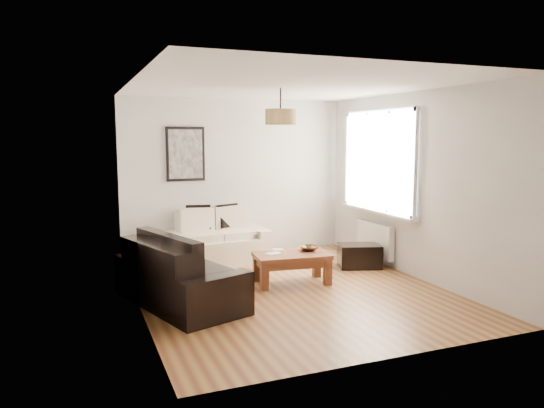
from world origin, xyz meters
name	(u,v)px	position (x,y,z in m)	size (l,w,h in m)	color
floor	(289,289)	(0.00, 0.00, 0.00)	(4.50, 4.50, 0.00)	brown
ceiling	(290,86)	(0.00, 0.00, 2.60)	(3.80, 4.50, 0.00)	white
wall_back	(236,177)	(0.00, 2.25, 1.30)	(3.80, 0.04, 2.60)	silver
wall_front	(394,215)	(0.00, -2.25, 1.30)	(3.80, 0.04, 2.60)	silver
wall_left	(136,197)	(-1.90, 0.00, 1.30)	(0.04, 4.50, 2.60)	silver
wall_right	(413,185)	(1.90, 0.00, 1.30)	(0.04, 4.50, 2.60)	silver
window_bay	(379,161)	(1.86, 0.80, 1.60)	(0.14, 1.90, 1.60)	white
radiator	(375,239)	(1.82, 0.80, 0.38)	(0.10, 0.90, 0.52)	white
poster	(185,154)	(-0.85, 2.22, 1.70)	(0.62, 0.04, 0.87)	black
pendant_shade	(280,117)	(0.00, 0.30, 2.23)	(0.40, 0.40, 0.20)	tan
loveseat_cream	(217,237)	(-0.47, 1.78, 0.40)	(1.59, 0.87, 0.79)	beige
sofa_leather	(180,272)	(-1.43, -0.04, 0.38)	(1.78, 0.86, 0.77)	black
coffee_table	(292,268)	(0.15, 0.25, 0.20)	(1.00, 0.54, 0.41)	brown
ottoman	(360,256)	(1.45, 0.64, 0.18)	(0.62, 0.40, 0.35)	black
cushion_left	(198,217)	(-0.72, 1.97, 0.70)	(0.39, 0.12, 0.39)	black
cushion_right	(228,216)	(-0.23, 1.97, 0.70)	(0.38, 0.12, 0.38)	black
fruit_bowl	(309,248)	(0.44, 0.33, 0.44)	(0.25, 0.25, 0.06)	black
orange_a	(314,249)	(0.48, 0.26, 0.45)	(0.07, 0.07, 0.07)	orange
orange_b	(313,248)	(0.48, 0.29, 0.45)	(0.07, 0.07, 0.07)	#E14D12
orange_c	(304,248)	(0.37, 0.35, 0.45)	(0.08, 0.08, 0.08)	orange
papers	(273,253)	(-0.08, 0.35, 0.41)	(0.21, 0.14, 0.01)	white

